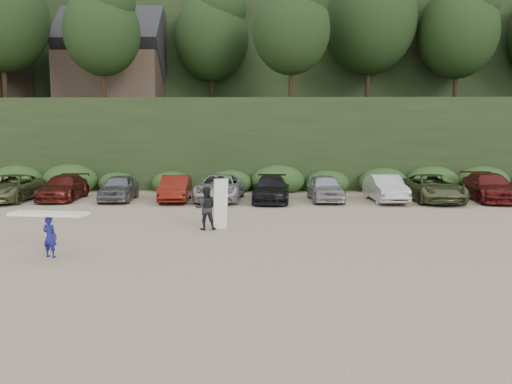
{
  "coord_description": "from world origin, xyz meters",
  "views": [
    {
      "loc": [
        0.46,
        -17.17,
        3.62
      ],
      "look_at": [
        0.03,
        3.0,
        1.3
      ],
      "focal_mm": 35.0,
      "sensor_mm": 36.0,
      "label": 1
    }
  ],
  "objects": [
    {
      "name": "ground",
      "position": [
        0.0,
        0.0,
        0.0
      ],
      "size": [
        120.0,
        120.0,
        0.0
      ],
      "primitive_type": "plane",
      "color": "tan",
      "rests_on": "ground"
    },
    {
      "name": "parked_cars",
      "position": [
        -0.58,
        10.01,
        0.72
      ],
      "size": [
        39.74,
        6.04,
        1.51
      ],
      "color": "#A5A4A9",
      "rests_on": "ground"
    },
    {
      "name": "child_surfer",
      "position": [
        -5.95,
        -2.81,
        0.92
      ],
      "size": [
        2.32,
        0.9,
        1.36
      ],
      "color": "navy",
      "rests_on": "ground"
    },
    {
      "name": "adult_surfer",
      "position": [
        -1.81,
        1.64,
        0.84
      ],
      "size": [
        1.3,
        0.71,
        1.96
      ],
      "color": "black",
      "rests_on": "ground"
    },
    {
      "name": "hillside_backdrop",
      "position": [
        -0.26,
        35.93,
        11.22
      ],
      "size": [
        90.0,
        41.5,
        28.0
      ],
      "color": "black",
      "rests_on": "ground"
    }
  ]
}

